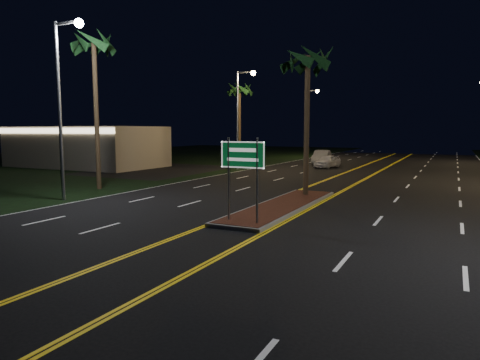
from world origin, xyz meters
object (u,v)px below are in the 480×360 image
Objects in this scene: commercial_building at (87,147)px; palm_median at (308,60)px; highway_sign at (243,163)px; median_island at (282,206)px; car_near at (327,160)px; streetlight_left_near at (64,89)px; car_far at (322,156)px; streetlight_left_far at (308,115)px; palm_left_far at (240,90)px; palm_left_near at (94,45)px; streetlight_left_mid at (241,108)px.

palm_median is at bearing -20.05° from commercial_building.
highway_sign is at bearing -90.00° from palm_median.
car_near is (-3.96, 22.62, 0.65)m from median_island.
streetlight_left_near is at bearing -46.10° from commercial_building.
car_far is at bearing 81.09° from streetlight_left_near.
streetlight_left_near and streetlight_left_far have the same top height.
car_near is (8.84, 1.62, -7.01)m from palm_left_far.
car_far is (20.13, 14.28, -1.15)m from commercial_building.
palm_left_near is (13.50, -11.99, 6.68)m from commercial_building.
palm_left_far is (-2.19, -16.00, 2.09)m from streetlight_left_far.
commercial_building is 2.94× the size of car_far.
palm_median is at bearing 31.49° from streetlight_left_near.
palm_median is 21.69m from palm_left_far.
palm_left_far reaches higher than commercial_building.
streetlight_left_near reaches higher than palm_left_far.
streetlight_left_mid reaches higher than car_near.
palm_left_near reaches higher than commercial_building.
car_far is (-5.87, 31.47, -1.55)m from highway_sign.
streetlight_left_mid is at bearing -61.33° from palm_left_far.
palm_left_far is at bearing 90.86° from palm_left_near.
palm_left_far is 11.62m from car_far.
highway_sign is at bearing -22.60° from palm_left_near.
streetlight_left_near is at bearing -105.71° from car_far.
median_island is 22.97m from car_near.
palm_left_far is at bearing 121.36° from median_island.
palm_median reaches higher than highway_sign.
palm_median is 1.62× the size of car_far.
palm_left_near is (-1.89, -36.00, 3.02)m from streetlight_left_far.
car_near is (-3.96, 26.82, -1.66)m from highway_sign.
highway_sign is 0.36× the size of streetlight_left_near.
median_island is 1.14× the size of streetlight_left_mid.
streetlight_left_far is (15.39, 24.01, 3.65)m from commercial_building.
car_near is (6.65, -14.38, -4.92)m from streetlight_left_far.
streetlight_left_near is 1.00× the size of streetlight_left_far.
palm_left_far is at bearing 31.25° from commercial_building.
palm_median is (26.00, -9.49, 5.27)m from commercial_building.
streetlight_left_mid is 2.03× the size of car_near.
palm_median is at bearing -51.83° from streetlight_left_mid.
car_near is at bearing 75.45° from streetlight_left_near.
commercial_building is 3.38× the size of car_near.
streetlight_left_mid is 1.76× the size of car_far.
car_near is at bearing 68.46° from palm_left_near.
commercial_building is 24.71m from car_far.
highway_sign is 0.33× the size of palm_left_near.
streetlight_left_far is 2.03× the size of car_near.
palm_left_far is at bearing 118.67° from streetlight_left_mid.
median_island is at bearing -90.00° from palm_median.
streetlight_left_far is 0.92× the size of palm_left_near.
car_far is (-1.90, 4.65, 0.11)m from car_near.
car_far is (-5.87, 23.77, -6.42)m from palm_median.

